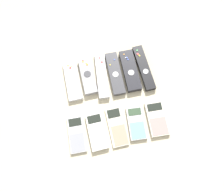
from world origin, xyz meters
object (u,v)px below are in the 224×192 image
(remote_5, at_px, (144,68))
(calculator_1, at_px, (97,131))
(calculator_0, at_px, (77,134))
(remote_4, at_px, (130,71))
(calculator_4, at_px, (157,119))
(remote_3, at_px, (115,73))
(calculator_3, at_px, (136,123))
(remote_2, at_px, (102,75))
(remote_1, at_px, (88,76))
(calculator_2, at_px, (117,126))
(remote_0, at_px, (73,81))

(remote_5, xyz_separation_m, calculator_1, (-0.25, -0.24, -0.00))
(calculator_0, bearing_deg, remote_4, 41.20)
(remote_4, distance_m, calculator_4, 0.24)
(remote_3, bearing_deg, calculator_3, -80.35)
(remote_2, height_order, calculator_3, remote_2)
(remote_4, xyz_separation_m, remote_5, (0.06, 0.00, -0.00))
(remote_1, relative_size, calculator_3, 1.23)
(remote_2, bearing_deg, remote_1, 177.54)
(remote_1, height_order, calculator_3, remote_1)
(remote_2, height_order, calculator_2, remote_2)
(remote_2, distance_m, remote_3, 0.06)
(calculator_0, relative_size, calculator_3, 1.05)
(remote_2, bearing_deg, remote_5, 3.26)
(remote_5, height_order, calculator_4, remote_5)
(remote_4, distance_m, remote_5, 0.06)
(remote_3, height_order, calculator_0, remote_3)
(remote_3, relative_size, calculator_0, 1.36)
(calculator_0, xyz_separation_m, calculator_2, (0.16, 0.00, -0.00))
(remote_0, height_order, remote_2, remote_2)
(remote_4, relative_size, remote_5, 0.89)
(calculator_0, bearing_deg, calculator_4, 0.78)
(remote_3, relative_size, calculator_3, 1.43)
(remote_0, bearing_deg, calculator_3, -47.23)
(remote_0, xyz_separation_m, calculator_3, (0.23, -0.23, -0.00))
(calculator_1, height_order, calculator_3, calculator_1)
(remote_1, height_order, calculator_2, remote_1)
(remote_3, relative_size, calculator_4, 1.38)
(remote_5, bearing_deg, calculator_1, -140.22)
(remote_3, xyz_separation_m, calculator_3, (0.04, -0.23, -0.00))
(calculator_4, bearing_deg, remote_2, 130.21)
(calculator_0, bearing_deg, remote_3, 49.42)
(remote_3, distance_m, calculator_1, 0.26)
(calculator_1, bearing_deg, remote_2, 72.82)
(remote_2, bearing_deg, calculator_0, -117.75)
(remote_1, height_order, remote_2, remote_1)
(remote_2, relative_size, calculator_0, 1.48)
(remote_2, xyz_separation_m, remote_3, (0.06, -0.00, -0.00))
(calculator_2, bearing_deg, remote_5, 52.20)
(remote_3, bearing_deg, calculator_2, -100.35)
(remote_0, xyz_separation_m, calculator_4, (0.31, -0.23, -0.00))
(remote_2, distance_m, remote_5, 0.19)
(calculator_1, relative_size, calculator_2, 0.93)
(remote_4, height_order, calculator_4, remote_4)
(remote_4, height_order, calculator_1, remote_4)
(remote_0, relative_size, calculator_3, 1.31)
(remote_2, height_order, calculator_0, remote_2)
(remote_1, xyz_separation_m, remote_2, (0.06, -0.01, -0.00))
(calculator_4, bearing_deg, remote_0, 145.18)
(remote_3, relative_size, remote_4, 1.03)
(remote_0, xyz_separation_m, calculator_1, (0.07, -0.23, 0.00))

